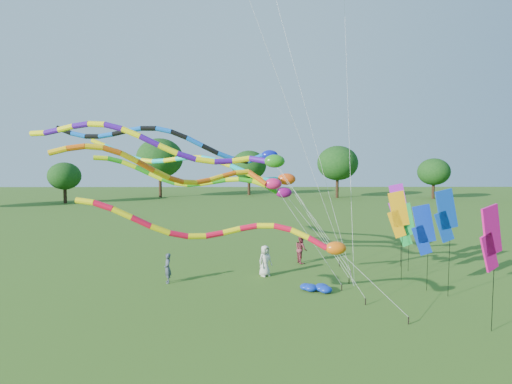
{
  "coord_description": "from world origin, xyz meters",
  "views": [
    {
      "loc": [
        -2.36,
        -15.88,
        6.39
      ],
      "look_at": [
        -2.18,
        4.27,
        4.8
      ],
      "focal_mm": 30.0,
      "sensor_mm": 36.0,
      "label": 1
    }
  ],
  "objects_px": {
    "blue_nylon_heap": "(316,288)",
    "person_b": "(168,268)",
    "tube_kite_red": "(242,233)",
    "person_c": "(301,249)",
    "tube_kite_orange": "(203,173)",
    "person_a": "(265,261)"
  },
  "relations": [
    {
      "from": "blue_nylon_heap",
      "to": "person_b",
      "type": "height_order",
      "value": "person_b"
    },
    {
      "from": "tube_kite_red",
      "to": "blue_nylon_heap",
      "type": "bearing_deg",
      "value": 49.22
    },
    {
      "from": "person_c",
      "to": "tube_kite_red",
      "type": "bearing_deg",
      "value": 145.24
    },
    {
      "from": "blue_nylon_heap",
      "to": "person_b",
      "type": "relative_size",
      "value": 0.97
    },
    {
      "from": "blue_nylon_heap",
      "to": "person_b",
      "type": "bearing_deg",
      "value": 167.61
    },
    {
      "from": "person_b",
      "to": "person_c",
      "type": "relative_size",
      "value": 0.89
    },
    {
      "from": "blue_nylon_heap",
      "to": "person_c",
      "type": "xyz_separation_m",
      "value": [
        -0.04,
        5.76,
        0.64
      ]
    },
    {
      "from": "blue_nylon_heap",
      "to": "person_b",
      "type": "distance_m",
      "value": 7.57
    },
    {
      "from": "tube_kite_orange",
      "to": "person_b",
      "type": "height_order",
      "value": "tube_kite_orange"
    },
    {
      "from": "person_c",
      "to": "blue_nylon_heap",
      "type": "bearing_deg",
      "value": 165.03
    },
    {
      "from": "tube_kite_red",
      "to": "person_a",
      "type": "distance_m",
      "value": 7.29
    },
    {
      "from": "tube_kite_orange",
      "to": "blue_nylon_heap",
      "type": "xyz_separation_m",
      "value": [
        5.09,
        2.22,
        -5.55
      ]
    },
    {
      "from": "tube_kite_orange",
      "to": "tube_kite_red",
      "type": "bearing_deg",
      "value": -64.32
    },
    {
      "from": "tube_kite_red",
      "to": "person_b",
      "type": "bearing_deg",
      "value": 127.13
    },
    {
      "from": "tube_kite_red",
      "to": "person_c",
      "type": "relative_size",
      "value": 7.2
    },
    {
      "from": "person_b",
      "to": "person_c",
      "type": "bearing_deg",
      "value": 99.18
    },
    {
      "from": "tube_kite_orange",
      "to": "person_b",
      "type": "distance_m",
      "value": 6.71
    },
    {
      "from": "tube_kite_orange",
      "to": "person_c",
      "type": "distance_m",
      "value": 10.65
    },
    {
      "from": "blue_nylon_heap",
      "to": "tube_kite_red",
      "type": "bearing_deg",
      "value": -131.82
    },
    {
      "from": "tube_kite_red",
      "to": "blue_nylon_heap",
      "type": "xyz_separation_m",
      "value": [
        3.41,
        3.81,
        -3.34
      ]
    },
    {
      "from": "tube_kite_red",
      "to": "person_a",
      "type": "relative_size",
      "value": 7.3
    },
    {
      "from": "person_c",
      "to": "person_b",
      "type": "bearing_deg",
      "value": 104.12
    }
  ]
}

